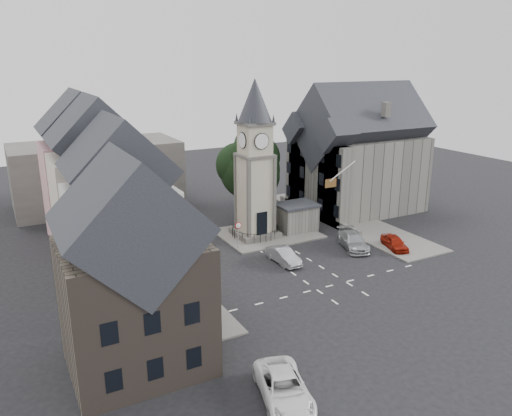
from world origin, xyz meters
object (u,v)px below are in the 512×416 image
clock_tower (255,161)px  car_east_red (395,243)px  car_west_blue (184,290)px  pedestrian (345,215)px  stone_shelter (296,217)px

clock_tower → car_east_red: bearing=-42.6°
clock_tower → car_west_blue: size_ratio=4.18×
pedestrian → stone_shelter: bearing=-18.5°
stone_shelter → car_west_blue: stone_shelter is taller
car_west_blue → car_east_red: (21.96, 0.22, 0.00)m
clock_tower → car_west_blue: (-11.50, -9.85, -7.46)m
clock_tower → car_east_red: clock_tower is taller
pedestrian → car_west_blue: bearing=6.7°
stone_shelter → car_east_red: stone_shelter is taller
car_west_blue → car_east_red: car_east_red is taller
stone_shelter → clock_tower: bearing=174.2°
stone_shelter → pedestrian: bearing=-3.4°
stone_shelter → car_west_blue: size_ratio=1.11×
clock_tower → stone_shelter: (4.80, -0.49, -6.57)m
car_east_red → car_west_blue: bearing=-162.3°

